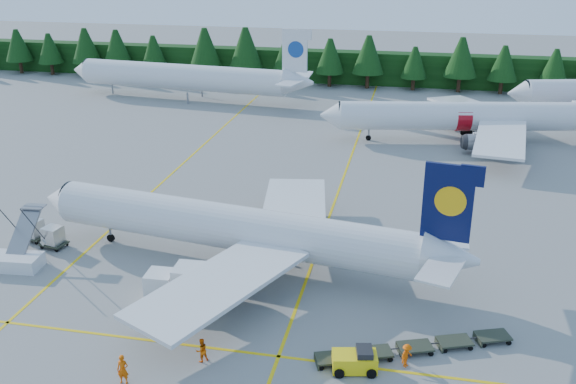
% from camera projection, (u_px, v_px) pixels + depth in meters
% --- Properties ---
extents(ground, '(320.00, 320.00, 0.00)m').
position_uv_depth(ground, '(219.00, 300.00, 48.97)').
color(ground, gray).
rests_on(ground, ground).
extents(taxi_stripe_a, '(0.25, 120.00, 0.01)m').
position_uv_depth(taxi_stripe_a, '(151.00, 193.00, 69.83)').
color(taxi_stripe_a, yellow).
rests_on(taxi_stripe_a, ground).
extents(taxi_stripe_b, '(0.25, 120.00, 0.01)m').
position_uv_depth(taxi_stripe_b, '(333.00, 207.00, 66.07)').
color(taxi_stripe_b, yellow).
rests_on(taxi_stripe_b, ground).
extents(taxi_stripe_cross, '(80.00, 0.25, 0.01)m').
position_uv_depth(taxi_stripe_cross, '(192.00, 346.00, 43.50)').
color(taxi_stripe_cross, yellow).
rests_on(taxi_stripe_cross, ground).
extents(treeline_hedge, '(220.00, 4.00, 6.00)m').
position_uv_depth(treeline_hedge, '(347.00, 67.00, 122.60)').
color(treeline_hedge, black).
rests_on(treeline_hedge, ground).
extents(airliner_navy, '(37.68, 30.78, 11.00)m').
position_uv_depth(airliner_navy, '(224.00, 227.00, 53.65)').
color(airliner_navy, silver).
rests_on(airliner_navy, ground).
extents(airliner_red, '(38.70, 31.57, 11.34)m').
position_uv_depth(airliner_red, '(457.00, 117.00, 86.68)').
color(airliner_red, silver).
rests_on(airliner_red, ground).
extents(airliner_far_left, '(43.57, 8.56, 12.68)m').
position_uv_depth(airliner_far_left, '(176.00, 76.00, 109.61)').
color(airliner_far_left, silver).
rests_on(airliner_far_left, ground).
extents(airstairs, '(4.57, 6.20, 3.97)m').
position_uv_depth(airstairs, '(16.00, 257.00, 53.83)').
color(airstairs, silver).
rests_on(airstairs, ground).
extents(service_truck, '(6.05, 2.40, 2.88)m').
position_uv_depth(service_truck, '(185.00, 283.00, 48.53)').
color(service_truck, silver).
rests_on(service_truck, ground).
extents(baggage_tug, '(3.07, 2.04, 1.51)m').
position_uv_depth(baggage_tug, '(356.00, 360.00, 40.77)').
color(baggage_tug, yellow).
rests_on(baggage_tug, ground).
extents(dolly_train, '(13.02, 6.78, 0.13)m').
position_uv_depth(dolly_train, '(415.00, 346.00, 42.72)').
color(dolly_train, '#2D3325').
rests_on(dolly_train, ground).
extents(uld_pair, '(4.99, 3.02, 1.65)m').
position_uv_depth(uld_pair, '(43.00, 232.00, 57.75)').
color(uld_pair, '#2D3325').
rests_on(uld_pair, ground).
extents(crew_a, '(0.78, 0.56, 1.99)m').
position_uv_depth(crew_a, '(123.00, 370.00, 39.50)').
color(crew_a, '#DC5104').
rests_on(crew_a, ground).
extents(crew_b, '(1.03, 1.02, 1.68)m').
position_uv_depth(crew_b, '(202.00, 350.00, 41.63)').
color(crew_b, '#FF5F05').
rests_on(crew_b, ground).
extents(crew_c, '(0.75, 0.82, 1.64)m').
position_uv_depth(crew_c, '(407.00, 356.00, 41.10)').
color(crew_c, '#F25405').
rests_on(crew_c, ground).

